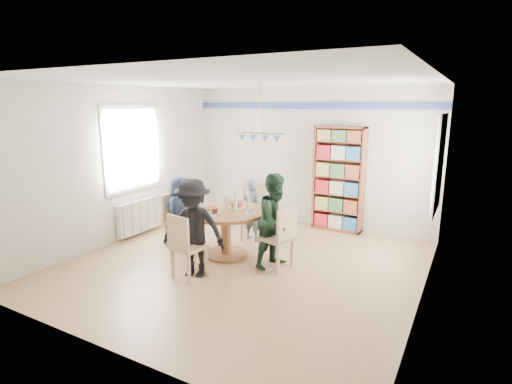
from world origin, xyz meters
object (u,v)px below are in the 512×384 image
Objects in this scene: radiator at (139,216)px; chair_near at (184,244)px; dining_table at (226,222)px; person_right at (276,221)px; chair_right at (281,235)px; bookshelf at (339,180)px; chair_far at (254,208)px; person_left at (180,212)px; chair_left at (175,217)px; person_far at (252,209)px; person_near at (193,228)px.

radiator is 1.08× the size of chair_near.
person_right reaches higher than dining_table.
chair_right reaches higher than dining_table.
bookshelf is (3.12, 2.04, 0.63)m from radiator.
dining_table is at bearing -118.02° from bookshelf.
chair_near is at bearing 154.14° from person_right.
chair_right is 0.96× the size of chair_far.
chair_near reaches higher than dining_table.
radiator is 2.14m from chair_far.
bookshelf is (2.06, 2.15, 0.37)m from person_left.
person_right is at bearing 0.27° from dining_table.
person_far is at bearing 39.13° from chair_left.
bookshelf reaches higher than person_far.
person_near is at bearing -39.10° from chair_left.
bookshelf is (2.18, 2.14, 0.48)m from chair_left.
chair_right reaches higher than chair_left.
dining_table is at bearing -3.01° from radiator.
chair_near is (-1.01, -0.96, -0.01)m from chair_right.
chair_near is at bearing 37.47° from person_left.
chair_near is (1.02, -1.01, 0.02)m from chair_left.
bookshelf is at bearing 61.98° from dining_table.
dining_table is (1.98, -0.10, 0.21)m from radiator.
chair_right is at bearing -1.61° from chair_left.
radiator is at bearing 176.99° from dining_table.
chair_right is 1.34m from person_far.
chair_right is at bearing 149.43° from person_far.
person_near is (0.08, -1.87, 0.15)m from chair_far.
chair_right is 0.79× the size of person_left.
chair_left is 1.41m from chair_far.
chair_far is 1.33m from person_left.
person_left reaches higher than chair_near.
chair_far is 0.16m from person_far.
dining_table is at bearing -87.25° from chair_far.
radiator is 2.26m from chair_near.
person_right reaches higher than chair_far.
chair_far is at bearing 45.32° from chair_left.
radiator is at bearing 32.62° from person_far.
person_far is at bearing 62.11° from person_right.
person_near is 0.70× the size of bookshelf.
person_right is 2.17m from bookshelf.
person_near is at bearing -87.59° from chair_far.
chair_near is (-0.02, -1.01, -0.05)m from dining_table.
bookshelf reaches higher than person_right.
person_right is 1.26× the size of person_far.
person_near reaches higher than dining_table.
bookshelf is at bearing 33.15° from radiator.
chair_far is 0.70× the size of person_right.
chair_left is 0.74× the size of person_left.
person_left is 1.28m from person_near.
chair_right is 1.39m from chair_near.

